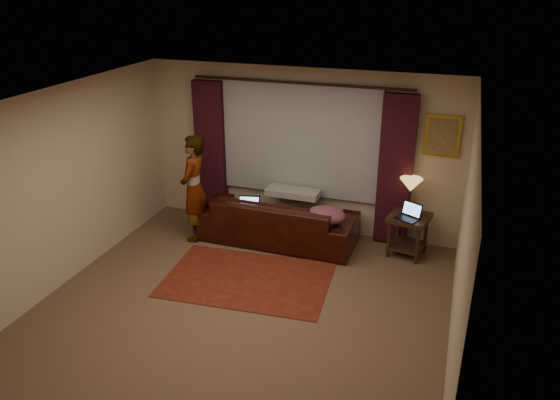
# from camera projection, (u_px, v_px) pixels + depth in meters

# --- Properties ---
(floor) EXTENTS (5.00, 5.00, 0.01)m
(floor) POSITION_uv_depth(u_px,v_px,m) (242.00, 307.00, 6.87)
(floor) COLOR brown
(floor) RESTS_ON ground
(ceiling) EXTENTS (5.00, 5.00, 0.02)m
(ceiling) POSITION_uv_depth(u_px,v_px,m) (235.00, 103.00, 5.85)
(ceiling) COLOR silver
(ceiling) RESTS_ON ground
(wall_back) EXTENTS (5.00, 0.02, 2.60)m
(wall_back) POSITION_uv_depth(u_px,v_px,m) (301.00, 151.00, 8.54)
(wall_back) COLOR #C3B097
(wall_back) RESTS_ON ground
(wall_front) EXTENTS (5.00, 0.02, 2.60)m
(wall_front) POSITION_uv_depth(u_px,v_px,m) (113.00, 340.00, 4.18)
(wall_front) COLOR #C3B097
(wall_front) RESTS_ON ground
(wall_left) EXTENTS (0.02, 5.00, 2.60)m
(wall_left) POSITION_uv_depth(u_px,v_px,m) (62.00, 188.00, 7.10)
(wall_left) COLOR #C3B097
(wall_left) RESTS_ON ground
(wall_right) EXTENTS (0.02, 5.00, 2.60)m
(wall_right) POSITION_uv_depth(u_px,v_px,m) (463.00, 245.00, 5.62)
(wall_right) COLOR #C3B097
(wall_right) RESTS_ON ground
(sheer_curtain) EXTENTS (2.50, 0.05, 1.80)m
(sheer_curtain) POSITION_uv_depth(u_px,v_px,m) (300.00, 140.00, 8.41)
(sheer_curtain) COLOR #98979F
(sheer_curtain) RESTS_ON wall_back
(drape_left) EXTENTS (0.50, 0.14, 2.30)m
(drape_left) POSITION_uv_depth(u_px,v_px,m) (211.00, 151.00, 8.93)
(drape_left) COLOR black
(drape_left) RESTS_ON floor
(drape_right) EXTENTS (0.50, 0.14, 2.30)m
(drape_right) POSITION_uv_depth(u_px,v_px,m) (396.00, 171.00, 8.05)
(drape_right) COLOR black
(drape_right) RESTS_ON floor
(curtain_rod) EXTENTS (0.04, 0.04, 3.40)m
(curtain_rod) POSITION_uv_depth(u_px,v_px,m) (299.00, 83.00, 8.02)
(curtain_rod) COLOR black
(curtain_rod) RESTS_ON wall_back
(picture_frame) EXTENTS (0.50, 0.04, 0.60)m
(picture_frame) POSITION_uv_depth(u_px,v_px,m) (442.00, 136.00, 7.72)
(picture_frame) COLOR #B58F2D
(picture_frame) RESTS_ON wall_back
(sofa) EXTENTS (2.43, 1.08, 0.98)m
(sofa) POSITION_uv_depth(u_px,v_px,m) (278.00, 212.00, 8.39)
(sofa) COLOR black
(sofa) RESTS_ON floor
(throw_blanket) EXTENTS (0.84, 0.36, 0.10)m
(throw_blanket) POSITION_uv_depth(u_px,v_px,m) (293.00, 177.00, 8.40)
(throw_blanket) COLOR gray
(throw_blanket) RESTS_ON sofa
(clothing_pile) EXTENTS (0.68, 0.59, 0.24)m
(clothing_pile) POSITION_uv_depth(u_px,v_px,m) (326.00, 216.00, 7.96)
(clothing_pile) COLOR #773D52
(clothing_pile) RESTS_ON sofa
(laptop_sofa) EXTENTS (0.41, 0.43, 0.24)m
(laptop_sofa) POSITION_uv_depth(u_px,v_px,m) (249.00, 207.00, 8.26)
(laptop_sofa) COLOR black
(laptop_sofa) RESTS_ON sofa
(area_rug) EXTENTS (2.33, 1.64, 0.01)m
(area_rug) POSITION_uv_depth(u_px,v_px,m) (247.00, 279.00, 7.48)
(area_rug) COLOR maroon
(area_rug) RESTS_ON floor
(end_table) EXTENTS (0.65, 0.65, 0.63)m
(end_table) POSITION_uv_depth(u_px,v_px,m) (408.00, 235.00, 8.02)
(end_table) COLOR black
(end_table) RESTS_ON floor
(tiffany_lamp) EXTENTS (0.34, 0.34, 0.52)m
(tiffany_lamp) POSITION_uv_depth(u_px,v_px,m) (410.00, 195.00, 7.92)
(tiffany_lamp) COLOR olive
(tiffany_lamp) RESTS_ON end_table
(laptop_table) EXTENTS (0.43, 0.44, 0.23)m
(laptop_table) POSITION_uv_depth(u_px,v_px,m) (408.00, 212.00, 7.74)
(laptop_table) COLOR black
(laptop_table) RESTS_ON end_table
(person) EXTENTS (0.54, 0.54, 1.68)m
(person) POSITION_uv_depth(u_px,v_px,m) (194.00, 188.00, 8.33)
(person) COLOR gray
(person) RESTS_ON floor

